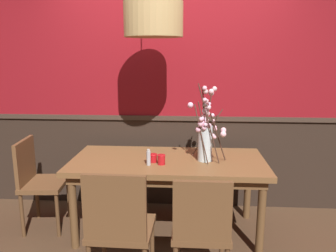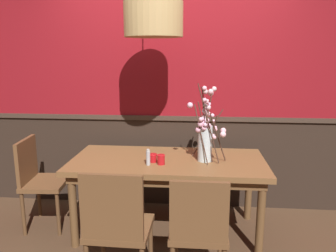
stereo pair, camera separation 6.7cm
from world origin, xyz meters
name	(u,v)px [view 1 (the left image)]	position (x,y,z in m)	size (l,w,h in m)	color
ground_plane	(168,231)	(0.00, 0.00, 0.00)	(24.00, 24.00, 0.00)	#4C3321
back_wall	(172,84)	(0.00, 0.67, 1.39)	(5.74, 0.14, 2.80)	#2D2119
dining_table	(168,168)	(0.00, 0.00, 0.66)	(1.82, 0.86, 0.74)	brown
chair_near_side_left	(119,225)	(-0.29, -0.85, 0.52)	(0.47, 0.44, 0.94)	brown
chair_far_side_left	(146,153)	(-0.32, 0.87, 0.54)	(0.49, 0.45, 0.97)	brown
chair_far_side_right	(195,156)	(0.27, 0.86, 0.51)	(0.45, 0.43, 0.93)	brown
chair_head_west_end	(37,178)	(-1.29, 0.01, 0.52)	(0.43, 0.48, 0.91)	brown
chair_near_side_right	(201,228)	(0.29, -0.85, 0.52)	(0.41, 0.42, 0.91)	brown
vase_with_blossoms	(206,135)	(0.35, -0.02, 0.99)	(0.36, 0.49, 0.73)	silver
candle_holder_nearer_center	(153,158)	(-0.13, -0.09, 0.78)	(0.08, 0.08, 0.08)	red
candle_holder_nearer_edge	(161,159)	(-0.05, -0.15, 0.79)	(0.07, 0.07, 0.09)	red
condiment_bottle	(149,158)	(-0.16, -0.18, 0.81)	(0.04, 0.04, 0.15)	#ADADB2
pendant_lamp	(153,20)	(-0.13, 0.00, 2.01)	(0.52, 0.52, 0.94)	tan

